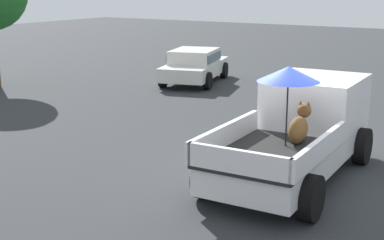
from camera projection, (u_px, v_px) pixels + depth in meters
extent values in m
plane|color=#2D3033|center=(291.00, 179.00, 11.25)|extent=(80.00, 80.00, 0.00)
cylinder|color=black|center=(278.00, 134.00, 13.10)|extent=(0.81, 0.31, 0.80)
cylinder|color=black|center=(362.00, 146.00, 12.15)|extent=(0.81, 0.31, 0.80)
cylinder|color=black|center=(207.00, 178.00, 10.17)|extent=(0.81, 0.31, 0.80)
cylinder|color=black|center=(310.00, 198.00, 9.21)|extent=(0.81, 0.31, 0.80)
cube|color=white|center=(292.00, 152.00, 11.12)|extent=(5.07, 2.01, 0.50)
cube|color=white|center=(316.00, 101.00, 12.10)|extent=(2.18, 1.95, 1.08)
cube|color=#4C606B|center=(330.00, 85.00, 12.89)|extent=(0.13, 1.72, 0.64)
cube|color=black|center=(270.00, 154.00, 10.08)|extent=(2.88, 1.96, 0.06)
cube|color=white|center=(225.00, 135.00, 10.48)|extent=(2.80, 0.22, 0.40)
cube|color=white|center=(320.00, 149.00, 9.58)|extent=(2.80, 0.22, 0.40)
cube|color=white|center=(238.00, 162.00, 8.90)|extent=(0.18, 1.84, 0.40)
ellipsoid|color=brown|center=(298.00, 130.00, 10.59)|extent=(0.69, 0.35, 0.52)
sphere|color=brown|center=(304.00, 111.00, 10.76)|extent=(0.29, 0.29, 0.28)
cone|color=brown|center=(301.00, 103.00, 10.77)|extent=(0.09, 0.09, 0.12)
cone|color=brown|center=(309.00, 104.00, 10.69)|extent=(0.09, 0.09, 0.12)
cylinder|color=black|center=(287.00, 113.00, 10.33)|extent=(0.03, 0.03, 1.27)
cone|color=#1E33B7|center=(288.00, 74.00, 10.15)|extent=(1.21, 1.21, 0.28)
cylinder|color=black|center=(184.00, 68.00, 23.63)|extent=(0.70, 0.40, 0.66)
cylinder|color=black|center=(224.00, 70.00, 23.15)|extent=(0.70, 0.40, 0.66)
cylinder|color=black|center=(163.00, 79.00, 21.12)|extent=(0.70, 0.40, 0.66)
cylinder|color=black|center=(208.00, 81.00, 20.64)|extent=(0.70, 0.40, 0.66)
cube|color=silver|center=(195.00, 69.00, 22.08)|extent=(4.62, 2.90, 0.52)
cube|color=silver|center=(194.00, 57.00, 21.87)|extent=(2.47, 2.13, 0.56)
cube|color=#4C606B|center=(194.00, 57.00, 21.87)|extent=(2.43, 2.19, 0.32)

